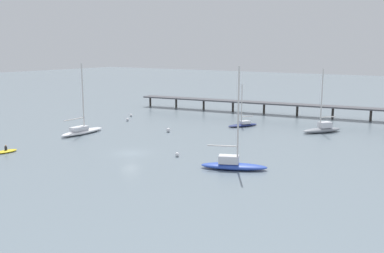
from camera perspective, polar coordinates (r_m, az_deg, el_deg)
name	(u,v)px	position (r m, az deg, el deg)	size (l,w,h in m)	color
ground_plane	(130,153)	(61.92, -8.11, -3.52)	(400.00, 400.00, 0.00)	slate
pier	(316,103)	(95.90, 16.05, 3.04)	(61.27, 12.33, 5.92)	#4C4C51
sailboat_white	(82,130)	(77.11, -14.29, -0.46)	(2.32, 9.01, 12.13)	white
sailboat_gray	(322,128)	(79.51, 16.78, -0.22)	(6.11, 7.46, 11.19)	gray
sailboat_navy	(243,124)	(82.46, 6.74, 0.35)	(4.75, 6.24, 8.00)	navy
sailboat_blue	(233,163)	(53.51, 5.41, -4.83)	(8.34, 5.38, 12.60)	#2D4CB7
dinghy_yellow	(6,151)	(67.14, -23.27, -3.00)	(1.74, 3.27, 1.14)	yellow
mooring_buoy_far	(131,115)	(94.58, -8.04, 1.48)	(0.60, 0.60, 0.60)	silver
mooring_buoy_inner	(128,120)	(88.87, -8.48, 0.91)	(0.65, 0.65, 0.65)	silver
mooring_buoy_outer	(168,130)	(76.56, -3.14, -0.47)	(0.75, 0.75, 0.75)	silver
mooring_buoy_near	(177,154)	(59.44, -1.97, -3.70)	(0.61, 0.61, 0.61)	silver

